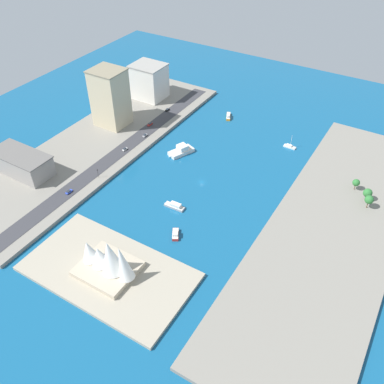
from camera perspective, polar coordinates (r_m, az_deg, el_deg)
ground_plane at (r=278.63m, az=1.34°, el=1.37°), size 440.00×440.00×0.00m
quay_west at (r=256.96m, az=18.83°, el=-4.86°), size 70.00×240.00×2.48m
quay_east at (r=322.80m, az=-12.54°, el=6.57°), size 70.00×240.00×2.48m
peninsula_point at (r=226.64m, az=-11.41°, el=-10.69°), size 89.47×49.21×2.00m
road_strip at (r=309.53m, az=-9.59°, el=5.73°), size 11.81×228.00×0.15m
yacht_sleek_gray at (r=258.17m, az=-2.39°, el=-1.92°), size 14.30×4.45×3.67m
tugboat_red at (r=240.64m, az=-2.29°, el=-5.78°), size 7.81×10.44×3.50m
water_taxi_orange at (r=351.58m, az=5.03°, el=10.37°), size 8.04×13.26×3.81m
ferry_white_commuter at (r=305.06m, az=-1.49°, el=5.71°), size 14.88×21.09×6.52m
sailboat_small_white at (r=320.48m, az=13.28°, el=6.12°), size 10.05×3.45×10.60m
office_block_beige at (r=333.20m, az=-11.19°, el=12.61°), size 24.69×22.21×44.87m
hotel_broad_white at (r=373.96m, az=-5.93°, el=14.92°), size 27.74×24.15×29.45m
carpark_squat_concrete at (r=301.84m, az=-22.33°, el=3.72°), size 43.01×20.14×14.69m
suv_black at (r=356.03m, az=-3.42°, el=11.23°), size 2.10×4.49×1.58m
sedan_silver at (r=322.40m, az=-6.49°, el=7.75°), size 1.97×4.25×1.69m
hatchback_blue at (r=276.89m, az=-16.57°, el=0.04°), size 2.13×4.95×1.52m
van_white at (r=308.47m, az=-9.22°, el=5.84°), size 2.02×4.33×1.61m
pickup_red at (r=336.41m, az=-5.79°, el=9.27°), size 2.09×5.01×1.73m
traffic_light_waterfront at (r=283.14m, az=-12.84°, el=2.68°), size 0.36×0.36×6.50m
opera_landmark at (r=218.90m, az=-11.53°, el=-9.19°), size 34.11×26.09×23.54m
park_tree_cluster at (r=278.60m, az=22.73°, el=-0.10°), size 16.12×19.14×9.13m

